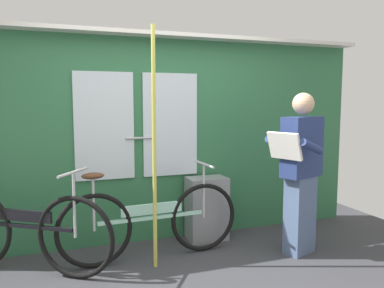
{
  "coord_description": "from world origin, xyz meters",
  "views": [
    {
      "loc": [
        -1.03,
        -2.83,
        1.51
      ],
      "look_at": [
        0.23,
        0.69,
        1.1
      ],
      "focal_mm": 36.24,
      "sensor_mm": 36.0,
      "label": 1
    }
  ],
  "objects_px": {
    "bicycle_near_door": "(151,221)",
    "trash_bin_by_wall": "(207,208)",
    "bicycle_leaning_behind": "(24,230)",
    "handrail_pole": "(154,149)",
    "passenger_reading_newspaper": "(301,170)"
  },
  "relations": [
    {
      "from": "bicycle_near_door",
      "to": "bicycle_leaning_behind",
      "type": "bearing_deg",
      "value": 172.73
    },
    {
      "from": "bicycle_leaning_behind",
      "to": "trash_bin_by_wall",
      "type": "height_order",
      "value": "bicycle_leaning_behind"
    },
    {
      "from": "bicycle_leaning_behind",
      "to": "handrail_pole",
      "type": "xyz_separation_m",
      "value": [
        1.12,
        -0.27,
        0.7
      ]
    },
    {
      "from": "bicycle_leaning_behind",
      "to": "handrail_pole",
      "type": "bearing_deg",
      "value": 20.02
    },
    {
      "from": "bicycle_near_door",
      "to": "bicycle_leaning_behind",
      "type": "distance_m",
      "value": 1.13
    },
    {
      "from": "bicycle_leaning_behind",
      "to": "passenger_reading_newspaper",
      "type": "relative_size",
      "value": 0.91
    },
    {
      "from": "bicycle_near_door",
      "to": "bicycle_leaning_behind",
      "type": "xyz_separation_m",
      "value": [
        -1.12,
        0.09,
        0.01
      ]
    },
    {
      "from": "passenger_reading_newspaper",
      "to": "handrail_pole",
      "type": "distance_m",
      "value": 1.46
    },
    {
      "from": "passenger_reading_newspaper",
      "to": "handrail_pole",
      "type": "xyz_separation_m",
      "value": [
        -1.43,
        0.17,
        0.25
      ]
    },
    {
      "from": "bicycle_near_door",
      "to": "trash_bin_by_wall",
      "type": "distance_m",
      "value": 0.78
    },
    {
      "from": "bicycle_near_door",
      "to": "handrail_pole",
      "type": "distance_m",
      "value": 0.74
    },
    {
      "from": "bicycle_leaning_behind",
      "to": "trash_bin_by_wall",
      "type": "xyz_separation_m",
      "value": [
        1.83,
        0.24,
        -0.04
      ]
    },
    {
      "from": "handrail_pole",
      "to": "passenger_reading_newspaper",
      "type": "bearing_deg",
      "value": -6.68
    },
    {
      "from": "bicycle_near_door",
      "to": "passenger_reading_newspaper",
      "type": "distance_m",
      "value": 1.53
    },
    {
      "from": "bicycle_near_door",
      "to": "trash_bin_by_wall",
      "type": "bearing_deg",
      "value": 22.26
    }
  ]
}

